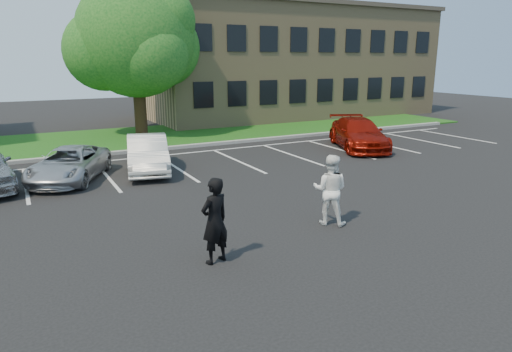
# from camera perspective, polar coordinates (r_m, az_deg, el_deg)

# --- Properties ---
(ground_plane) EXTENTS (90.00, 90.00, 0.00)m
(ground_plane) POSITION_cam_1_polar(r_m,az_deg,el_deg) (12.06, 2.24, -6.82)
(ground_plane) COLOR black
(ground_plane) RESTS_ON ground
(curb) EXTENTS (40.00, 0.30, 0.15)m
(curb) POSITION_cam_1_polar(r_m,az_deg,el_deg) (22.84, -13.06, 3.24)
(curb) COLOR gray
(curb) RESTS_ON ground
(grass_strip) EXTENTS (44.00, 8.00, 0.08)m
(grass_strip) POSITION_cam_1_polar(r_m,az_deg,el_deg) (26.67, -15.32, 4.60)
(grass_strip) COLOR #0E440E
(grass_strip) RESTS_ON ground
(stall_lines) EXTENTS (34.00, 5.36, 0.01)m
(stall_lines) POSITION_cam_1_polar(r_m,az_deg,el_deg) (20.42, -7.00, 2.00)
(stall_lines) COLOR silver
(stall_lines) RESTS_ON ground
(office_building) EXTENTS (22.40, 10.40, 8.30)m
(office_building) POSITION_cam_1_polar(r_m,az_deg,el_deg) (37.30, 4.02, 14.10)
(office_building) COLOR #A0885F
(office_building) RESTS_ON ground
(tree) EXTENTS (7.80, 7.20, 8.80)m
(tree) POSITION_cam_1_polar(r_m,az_deg,el_deg) (27.48, -14.65, 16.05)
(tree) COLOR black
(tree) RESTS_ON ground
(man_black_suit) EXTENTS (0.81, 0.66, 1.94)m
(man_black_suit) POSITION_cam_1_polar(r_m,az_deg,el_deg) (9.96, -5.18, -5.59)
(man_black_suit) COLOR black
(man_black_suit) RESTS_ON ground
(man_white_shirt) EXTENTS (1.18, 1.17, 1.92)m
(man_white_shirt) POSITION_cam_1_polar(r_m,az_deg,el_deg) (12.39, 9.24, -1.71)
(man_white_shirt) COLOR white
(man_white_shirt) RESTS_ON ground
(car_silver_minivan) EXTENTS (3.76, 4.81, 1.22)m
(car_silver_minivan) POSITION_cam_1_polar(r_m,az_deg,el_deg) (18.12, -22.30, 1.37)
(car_silver_minivan) COLOR #AEB0B7
(car_silver_minivan) RESTS_ON ground
(car_white_sedan) EXTENTS (2.44, 4.56, 1.43)m
(car_white_sedan) POSITION_cam_1_polar(r_m,az_deg,el_deg) (18.60, -13.39, 2.72)
(car_white_sedan) COLOR silver
(car_white_sedan) RESTS_ON ground
(car_red_compact) EXTENTS (3.93, 5.51, 1.48)m
(car_red_compact) POSITION_cam_1_polar(r_m,az_deg,el_deg) (23.40, 12.67, 5.18)
(car_red_compact) COLOR maroon
(car_red_compact) RESTS_ON ground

